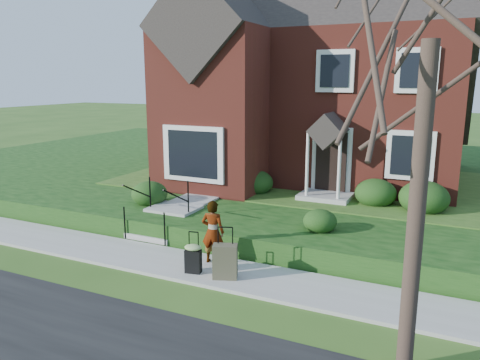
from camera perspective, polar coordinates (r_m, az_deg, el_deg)
The scene contains 11 objects.
ground at distance 11.00m, azimuth -3.48°, elevation -11.16°, with size 120.00×120.00×0.00m, color #2D5119.
sidewalk at distance 10.98m, azimuth -3.48°, elevation -10.97°, with size 60.00×1.60×0.08m, color #9E9B93.
terrace at distance 20.17m, azimuth 22.15°, elevation -0.31°, with size 44.00×20.00×0.60m, color #10370F.
walkway at distance 16.12m, azimuth -2.80°, elevation -1.17°, with size 1.20×6.00×0.06m, color #9E9B93.
main_house at distance 19.15m, azimuth 10.10°, elevation 14.74°, with size 10.40×10.20×9.40m.
front_steps at distance 13.55m, azimuth -9.08°, elevation -4.60°, with size 1.40×2.02×1.50m.
foundation_shrubs at distance 14.88m, azimuth 5.79°, elevation -0.71°, with size 9.62×4.24×0.99m.
woman at distance 11.07m, azimuth -3.33°, elevation -6.33°, with size 0.55×0.36×1.52m, color #999999.
suitcase_black at distance 10.68m, azimuth -5.74°, elevation -9.33°, with size 0.45×0.39×0.96m.
suitcase_olive at distance 10.35m, azimuth -1.84°, elevation -9.89°, with size 0.60×0.47×1.15m.
tree_verge at distance 6.93m, azimuth 22.57°, elevation 19.37°, with size 5.33×5.33×7.62m.
Camera 1 is at (4.88, -8.84, 4.36)m, focal length 35.00 mm.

